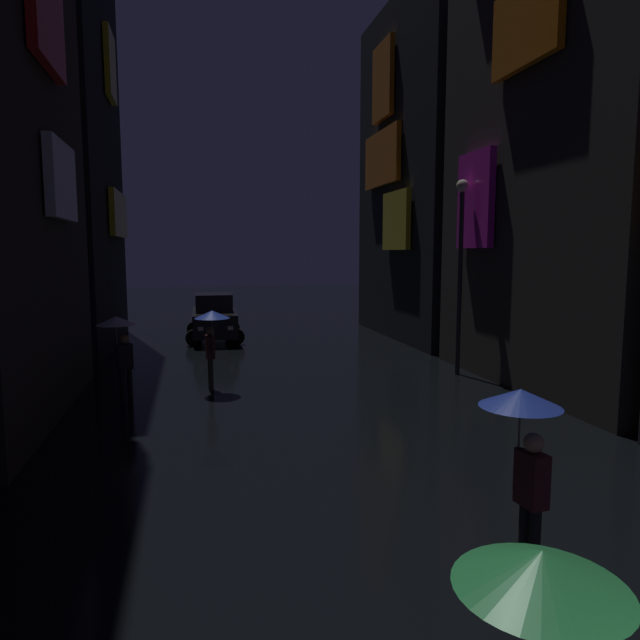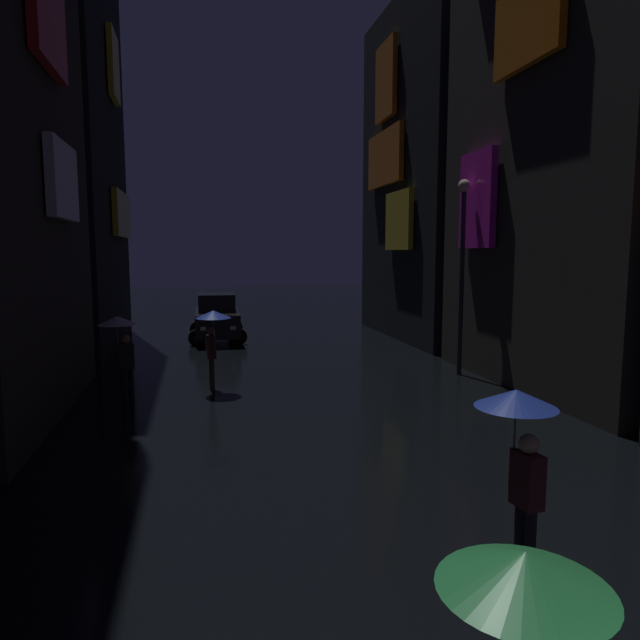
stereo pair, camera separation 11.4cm
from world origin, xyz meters
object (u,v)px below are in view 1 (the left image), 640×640
at_px(pedestrian_foreground_left_clear, 119,335).
at_px(pedestrian_midstreet_left_blue, 524,430).
at_px(pedestrian_near_crossing_green, 549,631).
at_px(car_distant, 214,318).
at_px(streetlamp_right_far, 460,255).
at_px(pedestrian_far_right_blue, 211,328).

height_order(pedestrian_foreground_left_clear, pedestrian_midstreet_left_blue, same).
distance_m(pedestrian_near_crossing_green, pedestrian_foreground_left_clear, 12.03).
bearing_deg(pedestrian_near_crossing_green, car_distant, 92.42).
height_order(pedestrian_foreground_left_clear, streetlamp_right_far, streetlamp_right_far).
bearing_deg(pedestrian_midstreet_left_blue, streetlamp_right_far, 67.41).
xyz_separation_m(pedestrian_near_crossing_green, car_distant, (-0.89, 21.10, -0.74)).
bearing_deg(pedestrian_far_right_blue, car_distant, 87.43).
bearing_deg(pedestrian_midstreet_left_blue, pedestrian_foreground_left_clear, 121.50).
bearing_deg(pedestrian_near_crossing_green, pedestrian_midstreet_left_blue, 59.65).
distance_m(pedestrian_near_crossing_green, streetlamp_right_far, 14.31).
bearing_deg(pedestrian_near_crossing_green, pedestrian_far_right_blue, 95.89).
xyz_separation_m(car_distant, streetlamp_right_far, (6.77, -8.19, 2.60)).
height_order(pedestrian_foreground_left_clear, car_distant, pedestrian_foreground_left_clear).
bearing_deg(streetlamp_right_far, pedestrian_foreground_left_clear, -171.57).
bearing_deg(pedestrian_foreground_left_clear, car_distant, 75.05).
relative_size(pedestrian_midstreet_left_blue, streetlamp_right_far, 0.37).
relative_size(pedestrian_near_crossing_green, pedestrian_far_right_blue, 1.00).
distance_m(pedestrian_far_right_blue, streetlamp_right_far, 7.42).
height_order(pedestrian_near_crossing_green, streetlamp_right_far, streetlamp_right_far).
bearing_deg(car_distant, streetlamp_right_far, -50.40).
bearing_deg(pedestrian_near_crossing_green, streetlamp_right_far, 65.50).
bearing_deg(car_distant, pedestrian_foreground_left_clear, -104.95).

